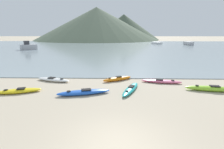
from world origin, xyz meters
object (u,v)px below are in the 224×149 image
Objects in this scene: kayak_on_sand_5 at (53,80)px; kayak_on_sand_0 at (161,81)px; kayak_on_sand_2 at (212,89)px; kayak_on_sand_3 at (84,92)px; kayak_on_sand_1 at (19,91)px; moored_boat_3 at (188,43)px; kayak_on_sand_4 at (117,79)px; moored_boat_2 at (28,46)px; moored_boat_1 at (157,43)px; kayak_on_sand_6 at (131,89)px.

kayak_on_sand_0 is at bearing -1.63° from kayak_on_sand_5.
kayak_on_sand_2 reaches higher than kayak_on_sand_3.
kayak_on_sand_1 reaches higher than kayak_on_sand_5.
moored_boat_3 is (25.76, 47.78, 0.44)m from kayak_on_sand_3.
kayak_on_sand_2 is 7.16m from kayak_on_sand_4.
kayak_on_sand_1 reaches higher than kayak_on_sand_0.
kayak_on_sand_0 is at bearing -113.90° from moored_boat_3.
kayak_on_sand_4 is at bearing 57.27° from kayak_on_sand_3.
moored_boat_2 reaches higher than kayak_on_sand_4.
moored_boat_2 is 47.98m from moored_boat_3.
moored_boat_1 is 0.97× the size of moored_boat_2.
kayak_on_sand_1 is 13.48m from kayak_on_sand_2.
kayak_on_sand_5 is 0.66× the size of moored_boat_3.
kayak_on_sand_1 is at bearing 177.34° from kayak_on_sand_3.
kayak_on_sand_1 is 34.04m from moored_boat_2.
kayak_on_sand_4 is 34.80m from moored_boat_2.
moored_boat_1 is at bearing 81.70° from kayak_on_sand_2.
moored_boat_3 reaches higher than kayak_on_sand_0.
kayak_on_sand_4 is at bearing 3.20° from kayak_on_sand_5.
kayak_on_sand_2 is 49.78m from moored_boat_3.
kayak_on_sand_1 is 7.55m from kayak_on_sand_4.
kayak_on_sand_3 is 0.75× the size of moored_boat_3.
kayak_on_sand_3 is 1.07× the size of kayak_on_sand_6.
kayak_on_sand_2 is at bearing 3.09° from kayak_on_sand_1.
kayak_on_sand_4 is 0.56× the size of moored_boat_3.
kayak_on_sand_4 is at bearing -117.96° from moored_boat_3.
moored_boat_1 reaches higher than kayak_on_sand_6.
kayak_on_sand_2 reaches higher than kayak_on_sand_6.
kayak_on_sand_3 is (-8.94, -0.94, -0.03)m from kayak_on_sand_2.
moored_boat_3 is at bearing 56.97° from kayak_on_sand_5.
kayak_on_sand_1 reaches higher than kayak_on_sand_6.
kayak_on_sand_3 is at bearing -107.39° from moored_boat_1.
moored_boat_2 reaches higher than kayak_on_sand_2.
moored_boat_2 is (-22.37, 30.08, 0.66)m from kayak_on_sand_6.
kayak_on_sand_2 is (3.04, -2.02, 0.05)m from kayak_on_sand_0.
kayak_on_sand_3 is at bearing -153.35° from kayak_on_sand_0.
kayak_on_sand_5 is at bearing -123.03° from moored_boat_3.
kayak_on_sand_4 is (6.78, 3.31, 0.03)m from kayak_on_sand_1.
kayak_on_sand_6 is 52.07m from moored_boat_3.
kayak_on_sand_1 is at bearing -175.23° from kayak_on_sand_6.
kayak_on_sand_5 is at bearing 134.90° from kayak_on_sand_3.
moored_boat_2 reaches higher than kayak_on_sand_5.
kayak_on_sand_1 is at bearing -111.83° from moored_boat_1.
kayak_on_sand_0 reaches higher than kayak_on_sand_6.
kayak_on_sand_4 is 0.80× the size of kayak_on_sand_6.
kayak_on_sand_5 reaches higher than kayak_on_sand_6.
moored_boat_1 is (7.54, 51.68, 0.26)m from kayak_on_sand_2.
moored_boat_3 is at bearing 62.04° from kayak_on_sand_4.
kayak_on_sand_0 is at bearing 26.65° from kayak_on_sand_3.
kayak_on_sand_1 is 0.62× the size of moored_boat_3.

